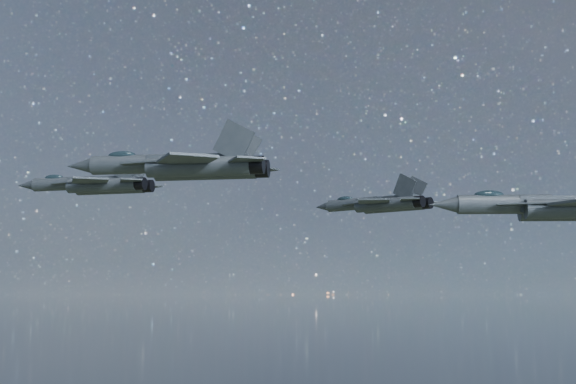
# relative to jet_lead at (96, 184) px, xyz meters

# --- Properties ---
(jet_lead) EXTENTS (15.12, 10.76, 3.85)m
(jet_lead) POSITION_rel_jet_lead_xyz_m (0.00, 0.00, 0.00)
(jet_lead) COLOR #31393D
(jet_left) EXTENTS (15.14, 10.01, 3.87)m
(jet_left) POSITION_rel_jet_lead_xyz_m (25.60, 16.52, -0.95)
(jet_left) COLOR #31393D
(jet_right) EXTENTS (16.15, 11.28, 4.07)m
(jet_right) POSITION_rel_jet_lead_xyz_m (16.96, -16.46, -1.45)
(jet_right) COLOR #31393D
(jet_slot) EXTENTS (16.45, 11.21, 4.13)m
(jet_slot) POSITION_rel_jet_lead_xyz_m (43.12, -8.24, -4.45)
(jet_slot) COLOR #31393D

